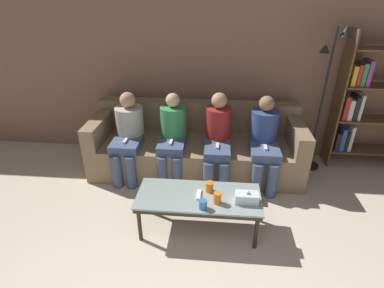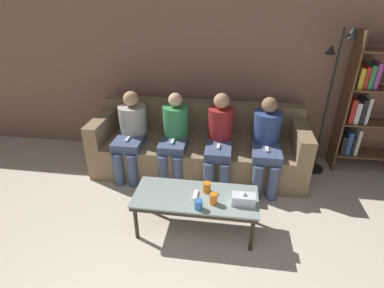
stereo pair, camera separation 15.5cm
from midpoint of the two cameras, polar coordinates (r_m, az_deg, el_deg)
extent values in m
cube|color=#8C6651|center=(4.22, 0.39, 14.86)|extent=(12.00, 0.06, 2.60)
cube|color=#897051|center=(4.06, -0.37, -2.13)|extent=(2.73, 0.94, 0.44)
cube|color=#897051|center=(4.20, 0.10, 5.46)|extent=(2.73, 0.20, 0.42)
cube|color=#897051|center=(4.20, -18.03, 3.10)|extent=(0.18, 0.94, 0.29)
cube|color=#897051|center=(3.98, 18.22, 1.73)|extent=(0.18, 0.94, 0.29)
cube|color=#8C9E99|center=(2.98, -0.23, -9.94)|extent=(1.22, 0.51, 0.02)
cube|color=#2D2319|center=(3.00, -0.23, -10.38)|extent=(1.19, 0.50, 0.04)
cylinder|color=#2D2319|center=(3.07, -11.42, -14.99)|extent=(0.04, 0.04, 0.37)
cylinder|color=#2D2319|center=(2.99, 10.58, -16.34)|extent=(0.04, 0.04, 0.37)
cylinder|color=#2D2319|center=(3.37, -9.55, -10.30)|extent=(0.04, 0.04, 0.37)
cylinder|color=#2D2319|center=(3.30, 10.04, -11.36)|extent=(0.04, 0.04, 0.37)
cylinder|color=orange|center=(3.00, 1.83, -8.15)|extent=(0.08, 0.08, 0.10)
cylinder|color=orange|center=(2.86, 3.27, -10.25)|extent=(0.07, 0.07, 0.11)
cylinder|color=#3372BF|center=(2.79, 0.46, -11.43)|extent=(0.08, 0.08, 0.09)
cube|color=silver|center=(2.90, 8.87, -10.10)|extent=(0.22, 0.12, 0.10)
sphere|color=white|center=(2.86, 8.96, -9.11)|extent=(0.04, 0.04, 0.04)
cube|color=white|center=(2.97, -0.23, -9.65)|extent=(0.04, 0.15, 0.02)
cube|color=brown|center=(4.36, 25.08, 7.27)|extent=(0.02, 0.32, 1.81)
cube|color=brown|center=(4.79, 28.87, -0.85)|extent=(0.96, 0.32, 0.02)
cube|color=#232328|center=(4.58, 24.78, 0.87)|extent=(0.06, 0.24, 0.26)
cube|color=#33569E|center=(4.59, 25.59, 1.15)|extent=(0.06, 0.24, 0.32)
cube|color=#232328|center=(4.62, 26.16, 0.79)|extent=(0.03, 0.24, 0.26)
cube|color=silver|center=(4.62, 26.84, 1.34)|extent=(0.04, 0.24, 0.36)
cube|color=brown|center=(4.61, 30.13, 4.11)|extent=(0.96, 0.32, 0.02)
cube|color=red|center=(4.40, 25.99, 6.47)|extent=(0.05, 0.24, 0.32)
cube|color=silver|center=(4.43, 26.72, 6.14)|extent=(0.06, 0.24, 0.27)
cube|color=#232328|center=(4.45, 27.56, 6.35)|extent=(0.05, 0.24, 0.32)
cube|color=silver|center=(4.47, 28.21, 6.42)|extent=(0.04, 0.24, 0.34)
cube|color=brown|center=(4.48, 31.51, 9.40)|extent=(0.96, 0.32, 0.02)
cube|color=gold|center=(4.29, 27.15, 11.67)|extent=(0.05, 0.24, 0.25)
cube|color=red|center=(4.31, 27.87, 11.69)|extent=(0.04, 0.24, 0.27)
cube|color=#38844C|center=(4.33, 28.59, 11.72)|extent=(0.05, 0.24, 0.28)
cube|color=#8E4293|center=(4.35, 29.39, 11.81)|extent=(0.05, 0.24, 0.32)
cylinder|color=black|center=(4.51, 20.41, -3.81)|extent=(0.26, 0.26, 0.02)
cylinder|color=black|center=(4.14, 22.48, 7.06)|extent=(0.03, 0.03, 1.85)
cone|color=black|center=(3.98, 26.29, 18.74)|extent=(0.14, 0.14, 0.12)
cone|color=black|center=(3.99, 22.98, 16.43)|extent=(0.12, 0.12, 0.10)
cylinder|color=#47567A|center=(3.85, -15.26, -5.04)|extent=(0.13, 0.13, 0.44)
cylinder|color=#47567A|center=(3.79, -12.69, -5.23)|extent=(0.13, 0.13, 0.44)
cube|color=#47567A|center=(3.86, -13.46, 0.02)|extent=(0.35, 0.44, 0.10)
cylinder|color=#B7B2A8|center=(3.98, -12.81, 3.73)|extent=(0.35, 0.35, 0.46)
sphere|color=tan|center=(3.86, -13.31, 8.15)|extent=(0.20, 0.20, 0.20)
cube|color=white|center=(3.80, -13.76, 0.58)|extent=(0.04, 0.12, 0.02)
cylinder|color=#47567A|center=(3.72, -6.83, -5.40)|extent=(0.13, 0.13, 0.44)
cylinder|color=#47567A|center=(3.69, -4.08, -5.56)|extent=(0.13, 0.13, 0.44)
cube|color=#47567A|center=(3.74, -5.10, -0.25)|extent=(0.33, 0.41, 0.10)
cylinder|color=#388E51|center=(3.84, -4.69, 3.69)|extent=(0.33, 0.33, 0.48)
sphere|color=#DBAD89|center=(3.72, -4.89, 8.31)|extent=(0.17, 0.17, 0.17)
cube|color=white|center=(3.67, -5.25, 0.35)|extent=(0.04, 0.12, 0.02)
cylinder|color=#47567A|center=(3.58, 1.91, -6.57)|extent=(0.13, 0.13, 0.44)
cylinder|color=#47567A|center=(3.58, 4.80, -6.70)|extent=(0.13, 0.13, 0.44)
cube|color=#47567A|center=(3.65, 3.62, -0.92)|extent=(0.31, 0.49, 0.10)
cylinder|color=maroon|center=(3.79, 3.83, 3.41)|extent=(0.31, 0.31, 0.49)
sphere|color=tan|center=(3.66, 4.00, 8.25)|extent=(0.19, 0.19, 0.19)
cube|color=white|center=(3.58, 3.62, -0.38)|extent=(0.04, 0.12, 0.02)
cylinder|color=#47567A|center=(3.62, 10.99, -6.71)|extent=(0.13, 0.13, 0.44)
cylinder|color=#47567A|center=(3.65, 13.82, -6.78)|extent=(0.13, 0.13, 0.44)
cube|color=#47567A|center=(3.70, 12.46, -1.19)|extent=(0.34, 0.47, 0.10)
cylinder|color=#334784|center=(3.82, 12.37, 2.90)|extent=(0.34, 0.34, 0.47)
sphere|color=#997051|center=(3.70, 12.88, 7.50)|extent=(0.19, 0.19, 0.19)
cube|color=white|center=(3.62, 12.64, -0.65)|extent=(0.04, 0.12, 0.02)
camera|label=1|loc=(0.08, -91.34, -0.70)|focal=28.00mm
camera|label=2|loc=(0.08, 88.66, 0.70)|focal=28.00mm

